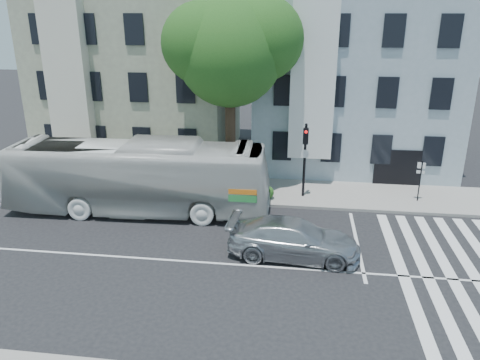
# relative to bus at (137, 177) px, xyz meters

# --- Properties ---
(ground) EXTENTS (120.00, 120.00, 0.00)m
(ground) POSITION_rel_bus_xyz_m (4.10, -4.71, -1.83)
(ground) COLOR black
(ground) RESTS_ON ground
(sidewalk_far) EXTENTS (80.00, 4.00, 0.15)m
(sidewalk_far) POSITION_rel_bus_xyz_m (4.10, 3.29, -1.75)
(sidewalk_far) COLOR gray
(sidewalk_far) RESTS_ON ground
(building_left) EXTENTS (12.00, 10.00, 11.00)m
(building_left) POSITION_rel_bus_xyz_m (-2.90, 10.29, 3.67)
(building_left) COLOR gray
(building_left) RESTS_ON ground
(building_right) EXTENTS (12.00, 10.00, 11.00)m
(building_right) POSITION_rel_bus_xyz_m (11.10, 10.29, 3.67)
(building_right) COLOR #8C9DA7
(building_right) RESTS_ON ground
(street_tree) EXTENTS (7.30, 5.90, 11.10)m
(street_tree) POSITION_rel_bus_xyz_m (4.16, 4.03, 6.01)
(street_tree) COLOR #2D2116
(street_tree) RESTS_ON ground
(bus) EXTENTS (3.50, 13.20, 3.65)m
(bus) POSITION_rel_bus_xyz_m (0.00, 0.00, 0.00)
(bus) COLOR silver
(bus) RESTS_ON ground
(sedan) EXTENTS (2.51, 5.53, 1.57)m
(sedan) POSITION_rel_bus_xyz_m (7.85, -3.69, -1.04)
(sedan) COLOR #B5B8BD
(sedan) RESTS_ON ground
(hedge) EXTENTS (8.52, 2.31, 0.70)m
(hedge) POSITION_rel_bus_xyz_m (2.09, 2.09, -1.33)
(hedge) COLOR #2F5B1D
(hedge) RESTS_ON sidewalk_far
(traffic_signal) EXTENTS (0.43, 0.53, 4.13)m
(traffic_signal) POSITION_rel_bus_xyz_m (8.21, 2.65, 0.84)
(traffic_signal) COLOR black
(traffic_signal) RESTS_ON ground
(far_sign_pole) EXTENTS (0.40, 0.18, 2.24)m
(far_sign_pole) POSITION_rel_bus_xyz_m (14.19, 2.86, -0.24)
(far_sign_pole) COLOR black
(far_sign_pole) RESTS_ON sidewalk_far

